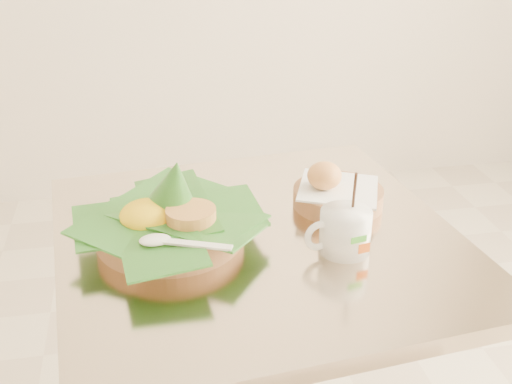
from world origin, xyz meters
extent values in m
cube|color=beige|center=(0.09, 0.00, 0.73)|extent=(0.77, 0.77, 0.03)
cylinder|color=#A56F46|center=(-0.06, 0.01, 0.77)|extent=(0.26, 0.26, 0.04)
cone|color=#225217|center=(-0.05, 0.02, 0.85)|extent=(0.14, 0.15, 0.13)
ellipsoid|color=yellow|center=(-0.10, 0.02, 0.80)|extent=(0.10, 0.10, 0.05)
cylinder|color=#CC9347|center=(-0.03, -0.02, 0.81)|extent=(0.09, 0.09, 0.02)
cylinder|color=#A56F46|center=(0.27, 0.08, 0.77)|extent=(0.17, 0.17, 0.03)
cube|color=white|center=(0.27, 0.08, 0.79)|extent=(0.19, 0.19, 0.01)
ellipsoid|color=#B9662A|center=(0.24, 0.09, 0.81)|extent=(0.07, 0.07, 0.05)
cylinder|color=white|center=(0.23, -0.08, 0.79)|extent=(0.09, 0.09, 0.08)
torus|color=white|center=(0.18, -0.09, 0.79)|extent=(0.06, 0.02, 0.05)
cylinder|color=#3E1F11|center=(0.23, -0.08, 0.82)|extent=(0.08, 0.08, 0.01)
cylinder|color=black|center=(0.24, -0.08, 0.84)|extent=(0.02, 0.04, 0.11)
cube|color=green|center=(0.24, -0.13, 0.80)|extent=(0.03, 0.01, 0.01)
cube|color=orange|center=(0.25, -0.12, 0.78)|extent=(0.02, 0.01, 0.02)
camera|label=1|loc=(-0.10, -0.98, 1.32)|focal=45.00mm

